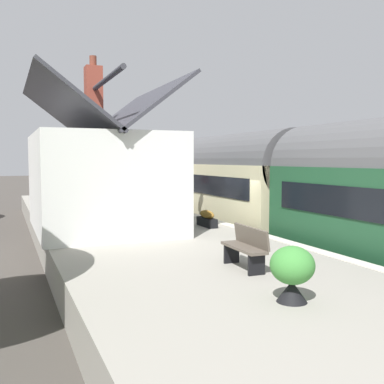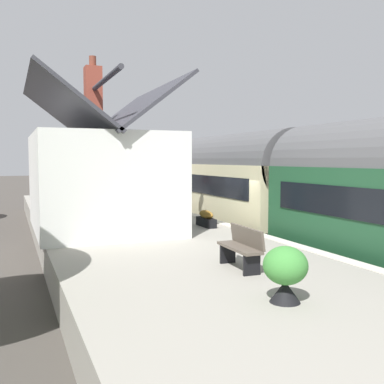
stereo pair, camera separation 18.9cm
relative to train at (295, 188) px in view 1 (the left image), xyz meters
name	(u,v)px [view 1 (the left image)]	position (x,y,z in m)	size (l,w,h in m)	color
ground_plane	(251,246)	(1.42, 0.90, -2.22)	(160.00, 160.00, 0.00)	#423D38
platform	(142,242)	(1.42, 5.11, -1.76)	(32.00, 6.41, 0.92)	gray
platform_edge_coping	(223,223)	(1.42, 2.08, -1.30)	(32.00, 0.36, 0.02)	beige
rail_near	(288,241)	(1.42, -0.72, -2.15)	(52.00, 0.08, 0.14)	gray
rail_far	(255,244)	(1.42, 0.72, -2.15)	(52.00, 0.08, 0.14)	gray
train	(295,188)	(0.00, 0.00, 0.00)	(20.55, 2.73, 4.32)	black
station_building	(101,178)	(1.95, 6.35, 0.39)	(6.38, 4.44, 5.86)	white
bench_near_building	(111,195)	(9.57, 4.32, -0.83)	(1.40, 0.44, 0.88)	brown
bench_platform_end	(246,246)	(-4.69, 4.65, -0.83)	(1.41, 0.48, 0.88)	brown
planter_bench_right	(207,219)	(0.97, 2.92, -1.04)	(1.07, 0.32, 0.56)	black
planter_under_sign	(292,271)	(-6.90, 5.07, -0.80)	(0.72, 0.72, 0.91)	black
planter_bench_left	(105,203)	(7.70, 5.02, -1.02)	(0.88, 0.32, 0.60)	black
planter_edge_far	(69,200)	(9.92, 6.35, -1.02)	(1.02, 0.32, 0.59)	teal
planter_edge_near	(52,201)	(9.10, 7.22, -0.95)	(0.47, 0.47, 0.71)	gray
lamp_post_platform	(185,157)	(3.46, 2.71, 1.09)	(0.32, 0.50, 3.40)	black
station_sign_board	(146,182)	(7.91, 2.96, -0.12)	(0.96, 0.06, 1.57)	black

